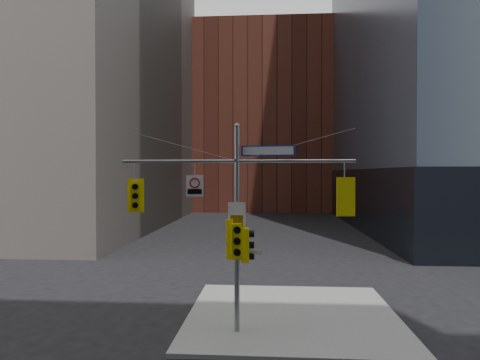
# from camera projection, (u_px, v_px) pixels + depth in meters

# --- Properties ---
(ground) EXTENTS (160.00, 160.00, 0.00)m
(ground) POSITION_uv_depth(u_px,v_px,m) (232.00, 360.00, 12.72)
(ground) COLOR black
(ground) RESTS_ON ground
(sidewalk_corner) EXTENTS (8.00, 8.00, 0.15)m
(sidewalk_corner) POSITION_uv_depth(u_px,v_px,m) (292.00, 315.00, 16.57)
(sidewalk_corner) COLOR gray
(sidewalk_corner) RESTS_ON ground
(brick_midrise) EXTENTS (26.00, 20.00, 28.00)m
(brick_midrise) POSITION_uv_depth(u_px,v_px,m) (263.00, 123.00, 70.36)
(brick_midrise) COLOR brown
(brick_midrise) RESTS_ON ground
(signal_assembly) EXTENTS (8.00, 0.80, 7.30)m
(signal_assembly) POSITION_uv_depth(u_px,v_px,m) (237.00, 207.00, 14.64)
(signal_assembly) COLOR gray
(signal_assembly) RESTS_ON ground
(traffic_light_west_arm) EXTENTS (0.56, 0.52, 1.19)m
(traffic_light_west_arm) POSITION_uv_depth(u_px,v_px,m) (136.00, 196.00, 14.90)
(traffic_light_west_arm) COLOR #FDE90D
(traffic_light_west_arm) RESTS_ON ground
(traffic_light_east_arm) EXTENTS (0.62, 0.52, 1.30)m
(traffic_light_east_arm) POSITION_uv_depth(u_px,v_px,m) (344.00, 196.00, 14.38)
(traffic_light_east_arm) COLOR #FDE90D
(traffic_light_east_arm) RESTS_ON ground
(traffic_light_pole_side) EXTENTS (0.47, 0.40, 1.15)m
(traffic_light_pole_side) POSITION_uv_depth(u_px,v_px,m) (247.00, 245.00, 14.65)
(traffic_light_pole_side) COLOR #FDE90D
(traffic_light_pole_side) RESTS_ON ground
(traffic_light_pole_front) EXTENTS (0.65, 0.59, 1.38)m
(traffic_light_pole_front) POSITION_uv_depth(u_px,v_px,m) (236.00, 240.00, 14.39)
(traffic_light_pole_front) COLOR #FDE90D
(traffic_light_pole_front) RESTS_ON ground
(street_sign_blade) EXTENTS (1.84, 0.29, 0.36)m
(street_sign_blade) POSITION_uv_depth(u_px,v_px,m) (268.00, 151.00, 14.54)
(street_sign_blade) COLOR #102E96
(street_sign_blade) RESTS_ON ground
(regulatory_sign_arm) EXTENTS (0.59, 0.10, 0.74)m
(regulatory_sign_arm) POSITION_uv_depth(u_px,v_px,m) (195.00, 185.00, 14.72)
(regulatory_sign_arm) COLOR silver
(regulatory_sign_arm) RESTS_ON ground
(regulatory_sign_pole) EXTENTS (0.60, 0.10, 0.78)m
(regulatory_sign_pole) POSITION_uv_depth(u_px,v_px,m) (237.00, 215.00, 14.53)
(regulatory_sign_pole) COLOR silver
(regulatory_sign_pole) RESTS_ON ground
(street_blade_ew) EXTENTS (0.76, 0.12, 0.15)m
(street_blade_ew) POSITION_uv_depth(u_px,v_px,m) (250.00, 252.00, 14.64)
(street_blade_ew) COLOR silver
(street_blade_ew) RESTS_ON ground
(street_blade_ns) EXTENTS (0.05, 0.83, 0.17)m
(street_blade_ns) POSITION_uv_depth(u_px,v_px,m) (238.00, 248.00, 15.12)
(street_blade_ns) COLOR #145926
(street_blade_ns) RESTS_ON ground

